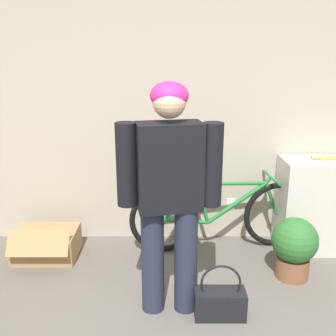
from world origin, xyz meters
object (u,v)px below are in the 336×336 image
at_px(banana, 324,158).
at_px(potted_plant, 293,245).
at_px(bicycle, 220,215).
at_px(cardboard_box, 45,244).
at_px(handbag, 219,302).
at_px(person, 168,187).

distance_m(banana, potted_plant, 0.88).
relative_size(banana, potted_plant, 0.54).
distance_m(bicycle, cardboard_box, 1.62).
height_order(bicycle, handbag, bicycle).
bearing_deg(cardboard_box, potted_plant, -9.09).
height_order(banana, handbag, banana).
height_order(cardboard_box, potted_plant, potted_plant).
xyz_separation_m(person, bicycle, (0.49, 0.90, -0.59)).
xyz_separation_m(bicycle, cardboard_box, (-1.60, -0.15, -0.22)).
bearing_deg(handbag, cardboard_box, 150.02).
height_order(person, banana, person).
distance_m(person, cardboard_box, 1.57).
xyz_separation_m(person, cardboard_box, (-1.11, 0.75, -0.81)).
relative_size(person, potted_plant, 3.13).
distance_m(bicycle, handbag, 1.03).
distance_m(handbag, potted_plant, 0.85).
relative_size(person, handbag, 4.00).
bearing_deg(banana, bicycle, -178.69).
bearing_deg(handbag, bicycle, 82.62).
distance_m(person, potted_plant, 1.27).
bearing_deg(potted_plant, cardboard_box, 170.91).
distance_m(banana, cardboard_box, 2.63).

